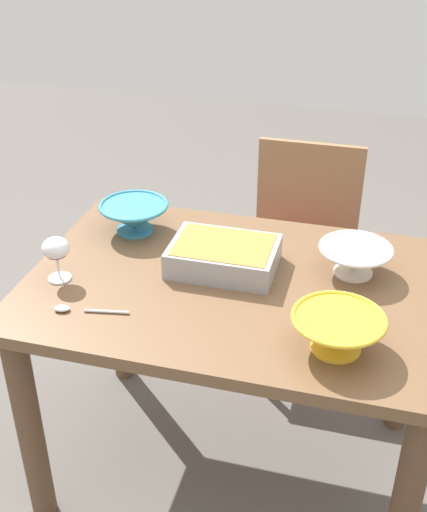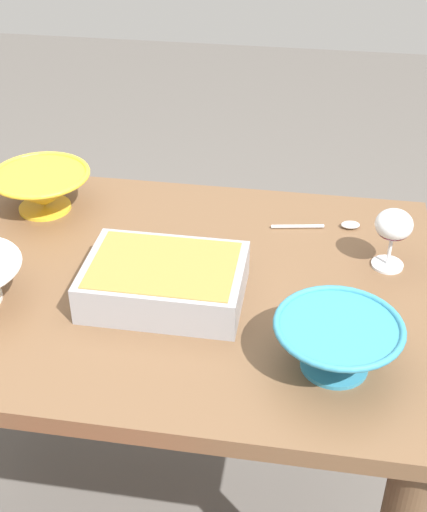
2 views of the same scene
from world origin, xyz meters
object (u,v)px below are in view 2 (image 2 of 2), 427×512
mixing_bowl (42,189)px  dining_table (150,325)px  serving_bowl (337,343)px  serving_spoon (335,225)px  wine_glass (393,228)px  casserole_dish (164,279)px

mixing_bowl → dining_table: bearing=-36.9°
dining_table → serving_bowl: serving_bowl is taller
dining_table → serving_spoon: bearing=33.7°
wine_glass → serving_spoon: size_ratio=0.66×
dining_table → serving_bowl: (0.40, -0.22, 0.19)m
mixing_bowl → serving_spoon: bearing=2.0°
dining_table → mixing_bowl: 0.44m
wine_glass → serving_spoon: (-0.12, 0.14, -0.09)m
casserole_dish → mixing_bowl: bearing=140.7°
wine_glass → serving_bowl: size_ratio=0.60×
dining_table → wine_glass: (0.50, 0.12, 0.23)m
wine_glass → dining_table: bearing=-166.5°
serving_bowl → serving_spoon: 0.48m
wine_glass → casserole_dish: 0.49m
casserole_dish → serving_bowl: 0.37m
serving_bowl → casserole_dish: bearing=156.3°
serving_bowl → mixing_bowl: bearing=147.6°
dining_table → casserole_dish: (0.05, -0.07, 0.18)m
dining_table → casserole_dish: size_ratio=3.87×
mixing_bowl → serving_spoon: size_ratio=1.14×
dining_table → serving_spoon: 0.49m
casserole_dish → serving_spoon: (0.33, 0.33, -0.04)m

